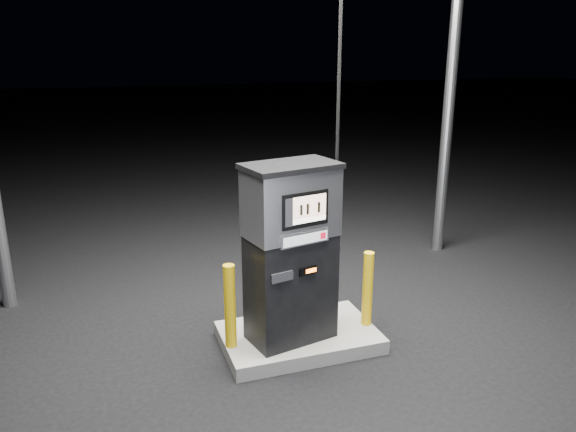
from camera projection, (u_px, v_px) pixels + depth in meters
name	position (u px, v px, depth m)	size (l,w,h in m)	color
ground	(299.00, 344.00, 5.92)	(80.00, 80.00, 0.00)	black
pump_island	(299.00, 337.00, 5.90)	(1.60, 1.00, 0.15)	slate
fuel_dispenser	(291.00, 252.00, 5.50)	(1.04, 0.71, 3.76)	black
bollard_left	(230.00, 306.00, 5.47)	(0.11, 0.11, 0.86)	#DEAE0C
bollard_right	(368.00, 289.00, 5.92)	(0.11, 0.11, 0.82)	#DEAE0C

